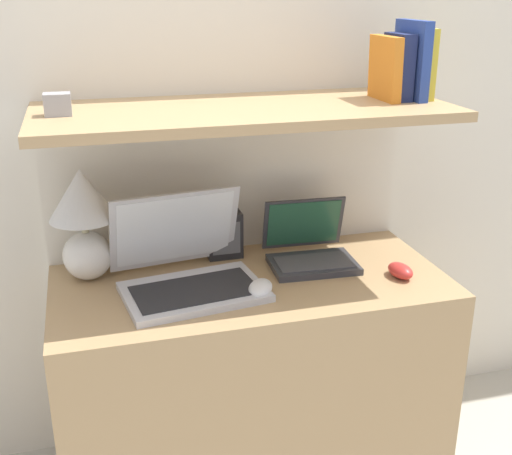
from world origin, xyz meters
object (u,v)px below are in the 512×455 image
object	(u,v)px
computer_mouse	(260,288)
book_blue	(412,60)
shelf_gadget	(58,104)
book_navy	(398,67)
laptop_small	(310,250)
table_lamp	(84,216)
second_mouse	(400,271)
router_box	(224,234)
book_yellow	(422,64)
book_orange	(385,68)
laptop_large	(188,270)

from	to	relation	value
computer_mouse	book_blue	world-z (taller)	book_blue
computer_mouse	book_blue	distance (m)	0.80
computer_mouse	shelf_gadget	distance (m)	0.73
computer_mouse	book_navy	bearing A→B (deg)	19.67
laptop_small	book_blue	distance (m)	0.64
book_blue	shelf_gadget	world-z (taller)	book_blue
table_lamp	shelf_gadget	xyz separation A→B (m)	(-0.04, -0.08, 0.34)
second_mouse	router_box	size ratio (longest dim) A/B	0.69
second_mouse	router_box	distance (m)	0.56
router_box	computer_mouse	bearing A→B (deg)	-83.34
router_box	laptop_small	bearing A→B (deg)	-26.44
laptop_small	computer_mouse	size ratio (longest dim) A/B	2.26
laptop_small	book_yellow	distance (m)	0.65
computer_mouse	shelf_gadget	size ratio (longest dim) A/B	1.78
laptop_small	book_orange	bearing A→B (deg)	-3.19
computer_mouse	book_yellow	xyz separation A→B (m)	(0.54, 0.17, 0.58)
laptop_large	book_blue	bearing A→B (deg)	5.10
book_yellow	book_navy	world-z (taller)	book_yellow
book_blue	book_orange	distance (m)	0.09
table_lamp	computer_mouse	distance (m)	0.55
router_box	book_orange	size ratio (longest dim) A/B	0.82
laptop_large	computer_mouse	size ratio (longest dim) A/B	3.55
book_navy	book_orange	size ratio (longest dim) A/B	1.03
book_navy	second_mouse	bearing A→B (deg)	-99.27
computer_mouse	book_orange	bearing A→B (deg)	21.44
laptop_large	book_yellow	distance (m)	0.91
book_yellow	book_navy	size ratio (longest dim) A/B	1.07
laptop_large	book_navy	distance (m)	0.85
router_box	book_blue	size ratio (longest dim) A/B	0.67
book_blue	book_orange	size ratio (longest dim) A/B	1.23
laptop_large	book_navy	world-z (taller)	book_navy
book_orange	table_lamp	bearing A→B (deg)	174.88
laptop_small	book_navy	distance (m)	0.61
table_lamp	book_blue	distance (m)	1.06
book_navy	shelf_gadget	size ratio (longest dim) A/B	2.75
router_box	book_blue	xyz separation A→B (m)	(0.54, -0.14, 0.54)
table_lamp	laptop_small	bearing A→B (deg)	-5.72
second_mouse	book_blue	bearing A→B (deg)	67.36
laptop_large	computer_mouse	bearing A→B (deg)	-29.20
book_orange	computer_mouse	bearing A→B (deg)	-158.56
computer_mouse	book_navy	xyz separation A→B (m)	(0.46, 0.17, 0.58)
second_mouse	book_navy	distance (m)	0.60
router_box	shelf_gadget	bearing A→B (deg)	-163.68
laptop_small	shelf_gadget	size ratio (longest dim) A/B	4.01
second_mouse	book_blue	size ratio (longest dim) A/B	0.46
book_yellow	computer_mouse	bearing A→B (deg)	-162.88
router_box	laptop_large	bearing A→B (deg)	-127.60
table_lamp	laptop_small	xyz separation A→B (m)	(0.67, -0.07, -0.15)
table_lamp	computer_mouse	world-z (taller)	table_lamp
laptop_small	shelf_gadget	bearing A→B (deg)	-179.05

